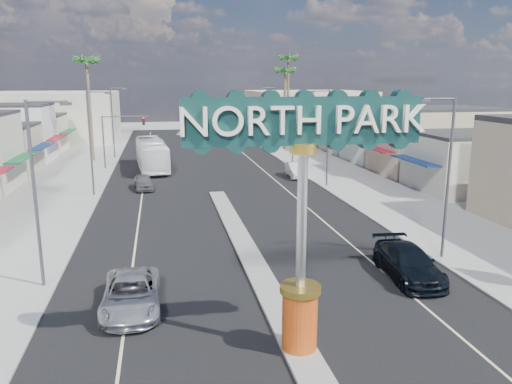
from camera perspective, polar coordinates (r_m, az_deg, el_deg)
name	(u,v)px	position (r m, az deg, el deg)	size (l,w,h in m)	color
ground	(215,191)	(45.52, -4.67, 0.10)	(160.00, 160.00, 0.00)	gray
road	(215,191)	(45.52, -4.67, 0.11)	(20.00, 120.00, 0.01)	black
median_island	(245,246)	(30.20, -1.29, -6.22)	(1.30, 30.00, 0.16)	gray
sidewalk_left	(53,197)	(46.19, -22.20, -0.54)	(8.00, 120.00, 0.12)	gray
sidewalk_right	(360,185)	(48.99, 11.82, 0.84)	(8.00, 120.00, 0.12)	gray
storefront_row_right	(397,137)	(64.38, 15.76, 6.06)	(12.00, 42.00, 6.00)	#B7B29E
backdrop_far_left	(54,116)	(91.03, -22.05, 8.04)	(20.00, 20.00, 8.00)	#B7B29E
backdrop_far_right	(307,113)	(93.30, 5.83, 8.97)	(20.00, 20.00, 8.00)	beige
gateway_sign	(302,196)	(17.30, 5.33, -0.47)	(8.20, 1.50, 9.15)	red
traffic_signal_left	(120,131)	(58.62, -15.32, 6.74)	(5.09, 0.45, 6.00)	#47474C
traffic_signal_right	(278,128)	(60.09, 2.55, 7.30)	(5.09, 0.45, 6.00)	#47474C
streetlight_l_near	(38,185)	(25.30, -23.68, 0.69)	(2.03, 0.22, 9.00)	#47474C
streetlight_l_mid	(92,138)	(44.80, -18.24, 5.89)	(2.03, 0.22, 9.00)	#47474C
streetlight_l_far	(114,119)	(66.60, -15.95, 8.04)	(2.03, 0.22, 9.00)	#47474C
streetlight_r_near	(446,170)	(28.96, 20.91, 2.32)	(2.03, 0.22, 9.00)	#47474C
streetlight_r_mid	(326,133)	(46.97, 8.05, 6.67)	(2.03, 0.22, 9.00)	#47474C
streetlight_r_far	(273,117)	(68.08, 2.01, 8.60)	(2.03, 0.22, 9.00)	#47474C
palm_left_far	(87,66)	(64.74, -18.78, 13.45)	(2.60, 2.60, 13.10)	brown
palm_right_mid	(285,75)	(72.40, 3.35, 13.21)	(2.60, 2.60, 12.10)	brown
palm_right_far	(288,63)	(78.75, 3.72, 14.45)	(2.60, 2.60, 14.10)	brown
suv_left	(131,294)	(22.86, -14.07, -11.21)	(2.45, 5.32, 1.48)	#B8B9BD
suv_right	(408,263)	(26.69, 17.00, -7.74)	(2.24, 5.50, 1.60)	black
car_parked_left	(144,182)	(47.12, -12.72, 1.12)	(1.63, 4.05, 1.38)	slate
car_parked_right	(296,170)	(51.99, 4.59, 2.52)	(1.59, 4.55, 1.50)	silver
city_bus	(152,154)	(57.68, -11.84, 4.25)	(2.86, 12.22, 3.40)	white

